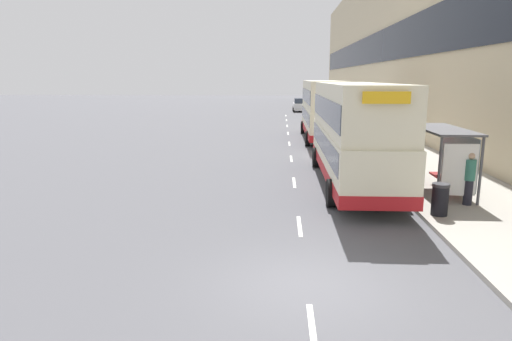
# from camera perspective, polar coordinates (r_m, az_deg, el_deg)

# --- Properties ---
(ground_plane) EXTENTS (220.00, 220.00, 0.00)m
(ground_plane) POSITION_cam_1_polar(r_m,az_deg,el_deg) (10.45, 6.39, -14.19)
(ground_plane) COLOR #515156
(pavement) EXTENTS (5.00, 93.00, 0.14)m
(pavement) POSITION_cam_1_polar(r_m,az_deg,el_deg) (48.63, 11.58, 6.05)
(pavement) COLOR #A39E93
(pavement) RESTS_ON ground_plane
(terrace_facade) EXTENTS (3.10, 93.00, 16.66)m
(terrace_facade) POSITION_cam_1_polar(r_m,az_deg,el_deg) (49.32, 16.74, 15.49)
(terrace_facade) COLOR #C6B793
(terrace_facade) RESTS_ON ground_plane
(lane_mark_0) EXTENTS (0.12, 2.00, 0.01)m
(lane_mark_0) POSITION_cam_1_polar(r_m,az_deg,el_deg) (8.83, 7.09, -19.34)
(lane_mark_0) COLOR silver
(lane_mark_0) RESTS_ON ground_plane
(lane_mark_1) EXTENTS (0.12, 2.00, 0.01)m
(lane_mark_1) POSITION_cam_1_polar(r_m,az_deg,el_deg) (14.31, 5.47, -6.93)
(lane_mark_1) COLOR silver
(lane_mark_1) RESTS_ON ground_plane
(lane_mark_2) EXTENTS (0.12, 2.00, 0.01)m
(lane_mark_2) POSITION_cam_1_polar(r_m,az_deg,el_deg) (20.09, 4.79, -1.50)
(lane_mark_2) COLOR silver
(lane_mark_2) RESTS_ON ground_plane
(lane_mark_3) EXTENTS (0.12, 2.00, 0.01)m
(lane_mark_3) POSITION_cam_1_polar(r_m,az_deg,el_deg) (25.97, 4.43, 1.48)
(lane_mark_3) COLOR silver
(lane_mark_3) RESTS_ON ground_plane
(lane_mark_4) EXTENTS (0.12, 2.00, 0.01)m
(lane_mark_4) POSITION_cam_1_polar(r_m,az_deg,el_deg) (31.89, 4.19, 3.36)
(lane_mark_4) COLOR silver
(lane_mark_4) RESTS_ON ground_plane
(lane_mark_5) EXTENTS (0.12, 2.00, 0.01)m
(lane_mark_5) POSITION_cam_1_polar(r_m,az_deg,el_deg) (37.84, 4.03, 4.65)
(lane_mark_5) COLOR silver
(lane_mark_5) RESTS_ON ground_plane
(lane_mark_6) EXTENTS (0.12, 2.00, 0.01)m
(lane_mark_6) POSITION_cam_1_polar(r_m,az_deg,el_deg) (43.81, 3.92, 5.59)
(lane_mark_6) COLOR silver
(lane_mark_6) RESTS_ON ground_plane
(lane_mark_7) EXTENTS (0.12, 2.00, 0.01)m
(lane_mark_7) POSITION_cam_1_polar(r_m,az_deg,el_deg) (49.78, 3.83, 6.30)
(lane_mark_7) COLOR silver
(lane_mark_7) RESTS_ON ground_plane
(lane_mark_8) EXTENTS (0.12, 2.00, 0.01)m
(lane_mark_8) POSITION_cam_1_polar(r_m,az_deg,el_deg) (55.76, 3.76, 6.86)
(lane_mark_8) COLOR silver
(lane_mark_8) RESTS_ON ground_plane
(bus_shelter) EXTENTS (1.60, 4.20, 2.48)m
(bus_shelter) POSITION_cam_1_polar(r_m,az_deg,el_deg) (18.78, 22.99, 2.51)
(bus_shelter) COLOR #4C4C51
(bus_shelter) RESTS_ON ground_plane
(double_decker_bus_near) EXTENTS (2.85, 11.42, 4.30)m
(double_decker_bus_near) POSITION_cam_1_polar(r_m,az_deg,el_deg) (19.76, 12.14, 4.77)
(double_decker_bus_near) COLOR beige
(double_decker_bus_near) RESTS_ON ground_plane
(double_decker_bus_ahead) EXTENTS (2.85, 10.98, 4.30)m
(double_decker_bus_ahead) POSITION_cam_1_polar(r_m,az_deg,el_deg) (34.23, 8.36, 7.66)
(double_decker_bus_ahead) COLOR beige
(double_decker_bus_ahead) RESTS_ON ground_plane
(car_0) EXTENTS (1.97, 3.83, 1.79)m
(car_0) POSITION_cam_1_polar(r_m,az_deg,el_deg) (62.59, 5.54, 8.15)
(car_0) COLOR silver
(car_0) RESTS_ON ground_plane
(pedestrian_2) EXTENTS (0.37, 0.37, 1.86)m
(pedestrian_2) POSITION_cam_1_polar(r_m,az_deg,el_deg) (17.50, 25.11, -0.89)
(pedestrian_2) COLOR #23232D
(pedestrian_2) RESTS_ON ground_plane
(litter_bin) EXTENTS (0.55, 0.55, 1.05)m
(litter_bin) POSITION_cam_1_polar(r_m,az_deg,el_deg) (15.90, 22.01, -3.35)
(litter_bin) COLOR black
(litter_bin) RESTS_ON ground_plane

